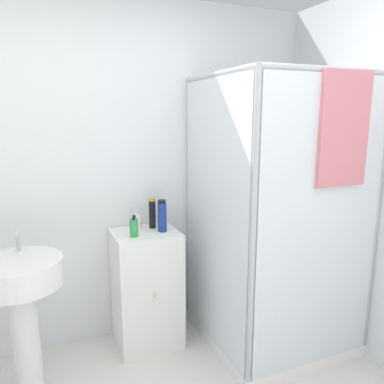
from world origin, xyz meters
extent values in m
cube|color=silver|center=(0.00, 1.70, 1.25)|extent=(6.40, 0.06, 2.50)
cube|color=white|center=(1.18, 1.18, 0.04)|extent=(0.98, 0.98, 0.09)
cylinder|color=#B2B2B7|center=(1.65, 1.65, 0.98)|extent=(0.04, 0.04, 1.96)
cylinder|color=#B2B2B7|center=(0.71, 1.65, 0.98)|extent=(0.04, 0.04, 1.96)
cylinder|color=#B2B2B7|center=(1.65, 0.71, 0.98)|extent=(0.04, 0.04, 1.96)
cylinder|color=#B2B2B7|center=(0.71, 0.71, 0.98)|extent=(0.04, 0.04, 1.96)
cylinder|color=#B2B2B7|center=(1.18, 0.71, 1.94)|extent=(0.94, 0.04, 0.04)
cylinder|color=#B2B2B7|center=(1.18, 1.65, 1.94)|extent=(0.94, 0.04, 0.04)
cylinder|color=#B2B2B7|center=(0.71, 1.18, 1.94)|extent=(0.04, 0.94, 0.04)
cylinder|color=#B2B2B7|center=(1.65, 1.18, 1.94)|extent=(0.04, 0.94, 0.04)
cube|color=silver|center=(1.18, 0.70, 1.00)|extent=(0.91, 0.01, 1.83)
cube|color=silver|center=(0.70, 1.18, 1.00)|extent=(0.01, 0.91, 1.83)
cylinder|color=#B7BABF|center=(1.43, 1.59, 0.82)|extent=(0.02, 0.02, 1.47)
cylinder|color=#B7BABF|center=(1.43, 1.54, 1.58)|extent=(0.07, 0.07, 0.04)
cube|color=#D1757F|center=(1.28, 0.68, 1.60)|extent=(0.35, 0.03, 0.67)
cube|color=white|center=(0.29, 1.47, 0.43)|extent=(0.46, 0.40, 0.87)
sphere|color=gold|center=(0.29, 1.26, 0.48)|extent=(0.02, 0.02, 0.02)
cylinder|color=white|center=(-0.52, 1.18, 0.37)|extent=(0.16, 0.16, 0.74)
cylinder|color=white|center=(-0.52, 1.18, 0.81)|extent=(0.48, 0.48, 0.15)
cylinder|color=#B7BABF|center=(-0.52, 1.35, 0.95)|extent=(0.02, 0.02, 0.13)
cube|color=#B7BABF|center=(-0.52, 1.32, 1.01)|extent=(0.02, 0.07, 0.02)
cylinder|color=green|center=(0.20, 1.40, 0.93)|extent=(0.06, 0.06, 0.12)
cylinder|color=black|center=(0.20, 1.40, 1.00)|extent=(0.02, 0.02, 0.02)
cube|color=black|center=(0.20, 1.38, 1.02)|extent=(0.01, 0.03, 0.01)
cylinder|color=black|center=(0.37, 1.54, 0.97)|extent=(0.05, 0.05, 0.20)
cylinder|color=gold|center=(0.37, 1.54, 1.08)|extent=(0.04, 0.04, 0.02)
cylinder|color=navy|center=(0.41, 1.43, 0.97)|extent=(0.06, 0.06, 0.21)
cylinder|color=black|center=(0.41, 1.43, 1.09)|extent=(0.05, 0.05, 0.02)
cylinder|color=white|center=(0.26, 1.54, 0.93)|extent=(0.05, 0.05, 0.12)
cylinder|color=silver|center=(0.26, 1.54, 1.00)|extent=(0.02, 0.02, 0.02)
cube|color=silver|center=(0.26, 1.53, 1.02)|extent=(0.01, 0.03, 0.01)
camera|label=1|loc=(-0.39, -1.01, 1.69)|focal=35.00mm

